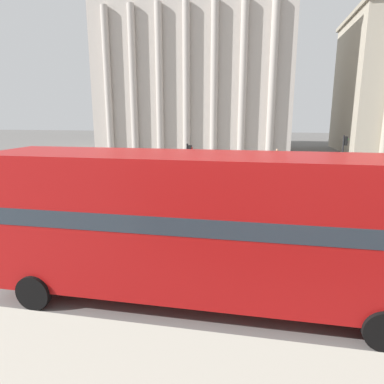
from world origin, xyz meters
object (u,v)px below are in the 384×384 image
(car_maroon, at_px, (357,192))
(pedestrian_yellow, at_px, (277,156))
(plaza_building_left, at_px, (197,72))
(traffic_light_mid, at_px, (189,161))
(traffic_light_near, at_px, (234,186))
(double_decker_bus, at_px, (201,223))
(pedestrian_grey, at_px, (289,179))
(traffic_light_far, at_px, (344,150))
(pedestrian_red, at_px, (263,190))
(pedestrian_blue, at_px, (292,217))

(car_maroon, relative_size, pedestrian_yellow, 2.31)
(plaza_building_left, xyz_separation_m, traffic_light_mid, (4.54, -27.89, -8.73))
(traffic_light_near, distance_m, pedestrian_yellow, 20.89)
(plaza_building_left, distance_m, traffic_light_near, 37.67)
(double_decker_bus, height_order, traffic_light_near, double_decker_bus)
(pedestrian_yellow, xyz_separation_m, pedestrian_grey, (0.31, -11.33, -0.13))
(traffic_light_far, xyz_separation_m, pedestrian_red, (-6.42, -10.18, -1.33))
(traffic_light_near, distance_m, car_maroon, 9.74)
(traffic_light_near, distance_m, pedestrian_blue, 2.71)
(pedestrian_grey, bearing_deg, traffic_light_mid, 75.86)
(car_maroon, xyz_separation_m, pedestrian_grey, (-3.69, 2.43, 0.23))
(traffic_light_near, xyz_separation_m, traffic_light_mid, (-3.56, 7.86, -0.05))
(double_decker_bus, bearing_deg, traffic_light_mid, 97.93)
(car_maroon, height_order, pedestrian_grey, pedestrian_grey)
(pedestrian_grey, bearing_deg, double_decker_bus, 139.65)
(traffic_light_near, distance_m, traffic_light_mid, 8.62)
(double_decker_bus, xyz_separation_m, pedestrian_grey, (3.49, 14.75, -1.37))
(car_maroon, bearing_deg, pedestrian_red, 94.87)
(pedestrian_yellow, relative_size, pedestrian_grey, 1.12)
(car_maroon, distance_m, pedestrian_red, 5.61)
(pedestrian_yellow, bearing_deg, traffic_light_mid, -120.92)
(car_maroon, distance_m, pedestrian_blue, 8.01)
(pedestrian_blue, bearing_deg, plaza_building_left, 35.71)
(traffic_light_far, bearing_deg, traffic_light_near, -116.35)
(traffic_light_near, bearing_deg, traffic_light_far, 63.65)
(traffic_light_far, xyz_separation_m, car_maroon, (-1.02, -8.64, -1.60))
(traffic_light_far, relative_size, car_maroon, 0.83)
(traffic_light_near, height_order, pedestrian_blue, traffic_light_near)
(traffic_light_far, distance_m, pedestrian_red, 12.10)
(car_maroon, bearing_deg, double_decker_bus, 138.71)
(pedestrian_red, relative_size, pedestrian_grey, 1.03)
(traffic_light_mid, bearing_deg, traffic_light_near, -65.65)
(traffic_light_near, bearing_deg, plaza_building_left, 102.77)
(double_decker_bus, bearing_deg, pedestrian_yellow, 77.95)
(pedestrian_yellow, distance_m, pedestrian_grey, 11.33)
(pedestrian_yellow, relative_size, pedestrian_blue, 1.05)
(traffic_light_far, bearing_deg, pedestrian_grey, -127.20)
(double_decker_bus, relative_size, car_maroon, 2.74)
(traffic_light_mid, bearing_deg, pedestrian_grey, 12.89)
(car_maroon, xyz_separation_m, pedestrian_blue, (-4.26, -6.77, 0.30))
(traffic_light_far, bearing_deg, traffic_light_mid, -145.62)
(plaza_building_left, xyz_separation_m, pedestrian_grey, (11.10, -26.39, -9.97))
(pedestrian_red, xyz_separation_m, pedestrian_blue, (1.13, -5.23, 0.04))
(traffic_light_near, distance_m, pedestrian_red, 5.68)
(traffic_light_near, relative_size, traffic_light_far, 0.96)
(double_decker_bus, xyz_separation_m, pedestrian_red, (1.79, 10.78, -1.34))
(pedestrian_blue, xyz_separation_m, pedestrian_grey, (0.58, 9.20, -0.07))
(plaza_building_left, bearing_deg, traffic_light_far, -51.94)
(traffic_light_near, relative_size, car_maroon, 0.80)
(traffic_light_near, relative_size, pedestrian_red, 2.01)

